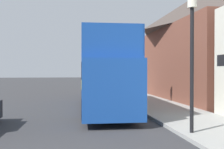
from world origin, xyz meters
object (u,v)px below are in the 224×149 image
(tour_bus, at_px, (103,79))
(parked_car_ahead_of_bus, at_px, (99,88))
(lamp_post_nearest, at_px, (192,34))
(lamp_post_second, at_px, (135,55))

(tour_bus, bearing_deg, parked_car_ahead_of_bus, 87.55)
(lamp_post_nearest, bearing_deg, lamp_post_second, 90.40)
(tour_bus, bearing_deg, lamp_post_second, 28.41)
(tour_bus, distance_m, lamp_post_second, 2.88)
(tour_bus, bearing_deg, lamp_post_nearest, -69.07)
(lamp_post_nearest, height_order, lamp_post_second, lamp_post_nearest)
(tour_bus, xyz_separation_m, lamp_post_nearest, (2.27, -6.74, 1.73))
(lamp_post_nearest, bearing_deg, parked_car_ahead_of_bus, 95.75)
(tour_bus, height_order, lamp_post_second, lamp_post_second)
(lamp_post_second, bearing_deg, lamp_post_nearest, -89.60)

